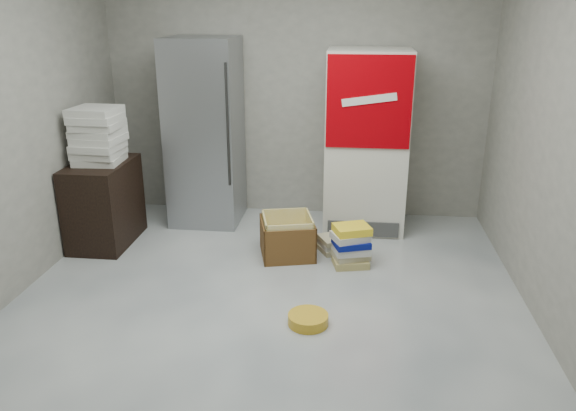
% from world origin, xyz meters
% --- Properties ---
extents(ground, '(5.00, 5.00, 0.00)m').
position_xyz_m(ground, '(0.00, 0.00, 0.00)').
color(ground, silver).
rests_on(ground, ground).
extents(room_shell, '(4.04, 5.04, 2.82)m').
position_xyz_m(room_shell, '(0.00, 0.00, 1.80)').
color(room_shell, '#9A958B').
rests_on(room_shell, ground).
extents(steel_fridge, '(0.70, 0.72, 1.90)m').
position_xyz_m(steel_fridge, '(-0.90, 2.13, 0.95)').
color(steel_fridge, '#95979C').
rests_on(steel_fridge, ground).
extents(coke_cooler, '(0.80, 0.73, 1.80)m').
position_xyz_m(coke_cooler, '(0.75, 2.12, 0.90)').
color(coke_cooler, silver).
rests_on(coke_cooler, ground).
extents(wood_shelf, '(0.50, 0.80, 0.80)m').
position_xyz_m(wood_shelf, '(-1.73, 1.40, 0.40)').
color(wood_shelf, black).
rests_on(wood_shelf, ground).
extents(supply_box_stack, '(0.44, 0.44, 0.52)m').
position_xyz_m(supply_box_stack, '(-1.72, 1.40, 1.06)').
color(supply_box_stack, silver).
rests_on(supply_box_stack, wood_shelf).
extents(phonebook_stack_main, '(0.38, 0.35, 0.37)m').
position_xyz_m(phonebook_stack_main, '(0.63, 1.15, 0.19)').
color(phonebook_stack_main, tan).
rests_on(phonebook_stack_main, ground).
extents(phonebook_stack_side, '(0.40, 0.37, 0.15)m').
position_xyz_m(phonebook_stack_side, '(0.51, 1.45, 0.07)').
color(phonebook_stack_side, tan).
rests_on(phonebook_stack_side, ground).
extents(cardboard_box, '(0.57, 0.57, 0.38)m').
position_xyz_m(cardboard_box, '(0.05, 1.30, 0.16)').
color(cardboard_box, gold).
rests_on(cardboard_box, ground).
extents(bucket_lid, '(0.37, 0.37, 0.08)m').
position_xyz_m(bucket_lid, '(0.34, 0.12, 0.04)').
color(bucket_lid, gold).
rests_on(bucket_lid, ground).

